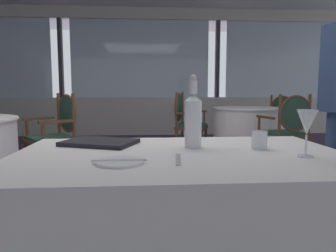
% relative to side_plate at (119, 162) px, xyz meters
% --- Properties ---
extents(ground_plane, '(15.41, 15.41, 0.00)m').
position_rel_side_plate_xyz_m(ground_plane, '(-0.00, 1.57, -0.76)').
color(ground_plane, '#47384C').
extents(window_wall_far, '(11.04, 0.14, 2.81)m').
position_rel_side_plate_xyz_m(window_wall_far, '(-0.00, 6.02, 0.37)').
color(window_wall_far, beige).
rests_on(window_wall_far, ground_plane).
extents(foreground_table, '(1.38, 0.87, 0.75)m').
position_rel_side_plate_xyz_m(foreground_table, '(0.24, 0.16, -0.38)').
color(foreground_table, white).
rests_on(foreground_table, ground_plane).
extents(side_plate, '(0.17, 0.17, 0.01)m').
position_rel_side_plate_xyz_m(side_plate, '(0.00, 0.00, 0.00)').
color(side_plate, white).
rests_on(side_plate, foreground_table).
extents(butter_knife, '(0.20, 0.02, 0.00)m').
position_rel_side_plate_xyz_m(butter_knife, '(0.00, 0.00, 0.01)').
color(butter_knife, silver).
rests_on(butter_knife, foreground_table).
extents(dinner_fork, '(0.04, 0.19, 0.00)m').
position_rel_side_plate_xyz_m(dinner_fork, '(0.21, 0.04, -0.00)').
color(dinner_fork, silver).
rests_on(dinner_fork, foreground_table).
extents(water_bottle, '(0.08, 0.08, 0.33)m').
position_rel_side_plate_xyz_m(water_bottle, '(0.31, 0.30, 0.13)').
color(water_bottle, white).
rests_on(water_bottle, foreground_table).
extents(wine_glass, '(0.08, 0.08, 0.18)m').
position_rel_side_plate_xyz_m(wine_glass, '(0.72, 0.06, 0.13)').
color(wine_glass, white).
rests_on(wine_glass, foreground_table).
extents(water_tumbler, '(0.07, 0.07, 0.08)m').
position_rel_side_plate_xyz_m(water_tumbler, '(0.60, 0.24, 0.03)').
color(water_tumbler, white).
rests_on(water_tumbler, foreground_table).
extents(menu_book, '(0.39, 0.33, 0.02)m').
position_rel_side_plate_xyz_m(menu_book, '(-0.13, 0.40, 0.01)').
color(menu_book, black).
rests_on(menu_book, foreground_table).
extents(background_table_0, '(1.08, 1.08, 0.75)m').
position_rel_side_plate_xyz_m(background_table_0, '(1.66, 3.52, -0.38)').
color(background_table_0, white).
rests_on(background_table_0, ground_plane).
extents(dining_chair_0_0, '(0.59, 0.63, 0.98)m').
position_rel_side_plate_xyz_m(dining_chair_0_0, '(0.75, 3.85, -0.20)').
color(dining_chair_0_0, brown).
rests_on(dining_chair_0_0, ground_plane).
extents(dining_chair_0_1, '(0.59, 0.54, 0.97)m').
position_rel_side_plate_xyz_m(dining_chair_0_1, '(1.83, 2.57, -0.19)').
color(dining_chair_0_1, brown).
rests_on(dining_chair_0_1, ground_plane).
extents(dining_chair_0_2, '(0.65, 0.66, 0.93)m').
position_rel_side_plate_xyz_m(dining_chair_0_2, '(2.40, 4.15, -0.21)').
color(dining_chair_0_2, brown).
rests_on(dining_chair_0_2, ground_plane).
extents(dining_chair_1_1, '(0.65, 0.66, 0.97)m').
position_rel_side_plate_xyz_m(dining_chair_1_1, '(-0.91, 2.53, -0.19)').
color(dining_chair_1_1, brown).
rests_on(dining_chair_1_1, ground_plane).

